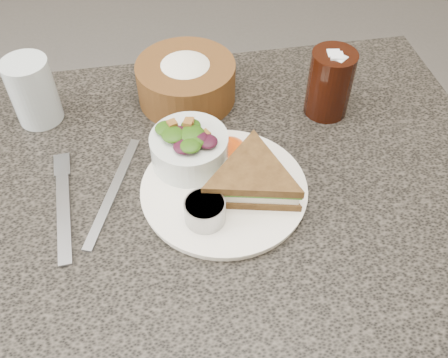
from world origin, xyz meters
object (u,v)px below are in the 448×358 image
object	(u,v)px
dinner_plate	(224,189)
cola_glass	(330,81)
sandwich	(252,179)
dining_table	(203,302)
bread_basket	(186,76)
water_glass	(33,91)
dressing_ramekin	(205,211)
salad_bowl	(189,145)

from	to	relation	value
dinner_plate	cola_glass	xyz separation A→B (m)	(0.21, 0.16, 0.06)
sandwich	cola_glass	bearing A→B (deg)	57.54
dining_table	bread_basket	bearing A→B (deg)	86.16
water_glass	sandwich	bearing A→B (deg)	-35.82
cola_glass	dressing_ramekin	bearing A→B (deg)	-139.51
sandwich	water_glass	size ratio (longest dim) A/B	1.45
sandwich	water_glass	xyz separation A→B (m)	(-0.33, 0.24, 0.03)
dressing_ramekin	cola_glass	bearing A→B (deg)	40.49
salad_bowl	water_glass	size ratio (longest dim) A/B	1.05
sandwich	dressing_ramekin	distance (m)	0.09
sandwich	dressing_ramekin	world-z (taller)	sandwich
dining_table	dinner_plate	distance (m)	0.38
dressing_ramekin	dining_table	bearing A→B (deg)	93.79
dining_table	bread_basket	distance (m)	0.48
salad_bowl	bread_basket	world-z (taller)	bread_basket
salad_bowl	dressing_ramekin	bearing A→B (deg)	-87.02
bread_basket	water_glass	world-z (taller)	water_glass
dining_table	sandwich	size ratio (longest dim) A/B	5.87
dining_table	dinner_plate	size ratio (longest dim) A/B	3.93
salad_bowl	dressing_ramekin	xyz separation A→B (m)	(0.01, -0.12, -0.02)
water_glass	dressing_ramekin	bearing A→B (deg)	-48.32
cola_glass	salad_bowl	bearing A→B (deg)	-159.98
dinner_plate	bread_basket	bearing A→B (deg)	96.51
salad_bowl	dinner_plate	bearing A→B (deg)	-56.35
dinner_plate	bread_basket	world-z (taller)	bread_basket
sandwich	salad_bowl	world-z (taller)	salad_bowl
dinner_plate	cola_glass	size ratio (longest dim) A/B	1.92
dinner_plate	salad_bowl	bearing A→B (deg)	123.65
dressing_ramekin	sandwich	bearing A→B (deg)	29.39
water_glass	salad_bowl	bearing A→B (deg)	-33.51
bread_basket	cola_glass	xyz separation A→B (m)	(0.24, -0.08, 0.02)
dining_table	salad_bowl	world-z (taller)	salad_bowl
dining_table	dressing_ramekin	xyz separation A→B (m)	(0.00, -0.07, 0.40)
dressing_ramekin	bread_basket	bearing A→B (deg)	87.99
sandwich	salad_bowl	size ratio (longest dim) A/B	1.38
sandwich	water_glass	bearing A→B (deg)	157.10
dressing_ramekin	water_glass	bearing A→B (deg)	131.68
dressing_ramekin	dinner_plate	bearing A→B (deg)	55.80
dining_table	dressing_ramekin	distance (m)	0.41
bread_basket	water_glass	distance (m)	0.26
dining_table	salad_bowl	distance (m)	0.42
dinner_plate	water_glass	bearing A→B (deg)	141.74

